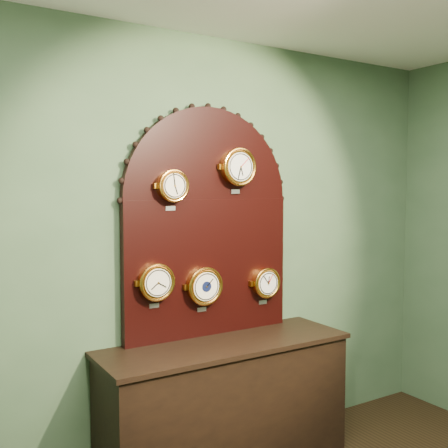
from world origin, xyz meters
TOP-DOWN VIEW (x-y plane):
  - wall_back at (0.00, 2.50)m, footprint 4.00×0.00m
  - shop_counter at (0.00, 2.23)m, footprint 1.60×0.50m
  - display_board at (0.00, 2.45)m, footprint 1.26×0.06m
  - roman_clock at (-0.29, 2.38)m, footprint 0.21×0.08m
  - arabic_clock at (0.19, 2.38)m, footprint 0.26×0.08m
  - hygrometer at (-0.41, 2.38)m, footprint 0.24×0.08m
  - barometer at (-0.07, 2.38)m, footprint 0.25×0.08m
  - tide_clock at (0.42, 2.38)m, footprint 0.21×0.08m

SIDE VIEW (x-z plane):
  - shop_counter at x=0.00m, z-range 0.00..0.80m
  - tide_clock at x=0.42m, z-range 1.01..1.28m
  - barometer at x=-0.07m, z-range 1.02..1.32m
  - hygrometer at x=-0.41m, z-range 1.09..1.37m
  - wall_back at x=0.00m, z-range -0.60..3.40m
  - display_board at x=0.00m, z-range 0.86..2.39m
  - roman_clock at x=-0.29m, z-range 1.69..1.95m
  - arabic_clock at x=0.19m, z-range 1.79..2.10m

